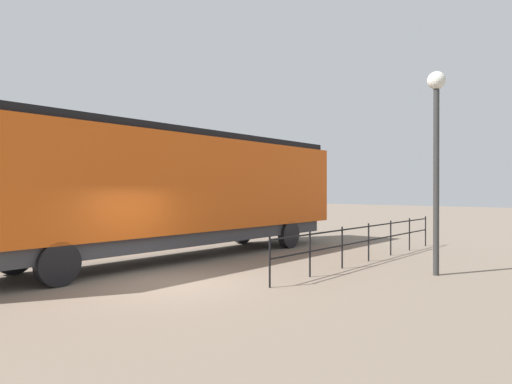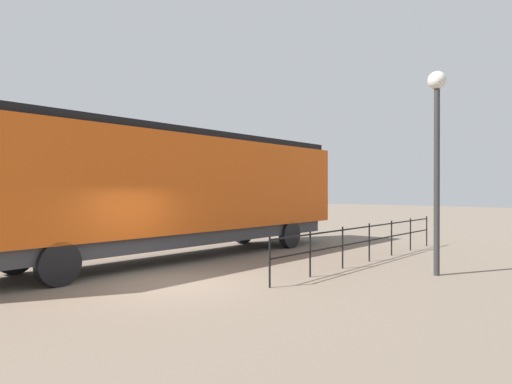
{
  "view_description": "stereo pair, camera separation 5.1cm",
  "coord_description": "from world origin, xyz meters",
  "views": [
    {
      "loc": [
        9.0,
        -7.53,
        2.37
      ],
      "look_at": [
        1.76,
        1.2,
        2.31
      ],
      "focal_mm": 32.33,
      "sensor_mm": 36.0,
      "label": 1
    },
    {
      "loc": [
        9.03,
        -7.5,
        2.37
      ],
      "look_at": [
        1.76,
        1.2,
        2.31
      ],
      "focal_mm": 32.33,
      "sensor_mm": 36.0,
      "label": 2
    }
  ],
  "objects": [
    {
      "name": "ground_plane",
      "position": [
        0.0,
        0.0,
        0.0
      ],
      "size": [
        120.0,
        120.0,
        0.0
      ],
      "primitive_type": "plane",
      "color": "#756656"
    },
    {
      "name": "lamp_post",
      "position": [
        4.72,
        5.45,
        3.94
      ],
      "size": [
        0.5,
        0.5,
        5.64
      ],
      "color": "#2D2D2D",
      "rests_on": "ground_plane"
    },
    {
      "name": "locomotive",
      "position": [
        -3.17,
        3.39,
        2.43
      ],
      "size": [
        2.83,
        15.14,
        4.36
      ],
      "color": "#D15114",
      "rests_on": "ground_plane"
    },
    {
      "name": "platform_fence",
      "position": [
        2.17,
        6.55,
        0.81
      ],
      "size": [
        0.05,
        10.69,
        1.26
      ],
      "color": "black",
      "rests_on": "ground_plane"
    }
  ]
}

